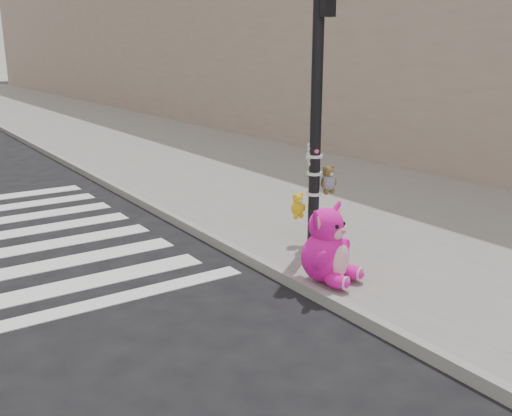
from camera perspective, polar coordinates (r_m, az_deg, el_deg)
ground at (r=5.83m, az=-3.11°, el=-14.18°), size 120.00×120.00×0.00m
sidewalk_near at (r=16.48m, az=-6.18°, el=5.45°), size 7.00×80.00×0.14m
curb_edge at (r=15.21m, az=-17.75°, el=3.98°), size 0.12×80.00×0.15m
bld_near at (r=27.74m, az=-6.18°, el=19.63°), size 5.00×60.00×10.00m
signal_pole at (r=8.14m, az=6.02°, el=7.68°), size 0.69×0.48×4.00m
pink_bunny at (r=7.01m, az=7.17°, el=-4.19°), size 0.79×0.86×0.99m
red_teddy at (r=8.98m, az=8.11°, el=-1.89°), size 0.14×0.11×0.19m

